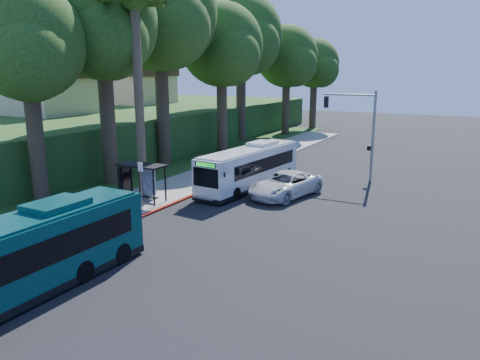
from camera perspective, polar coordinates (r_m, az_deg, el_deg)
The scene contains 19 objects.
ground at distance 30.12m, azimuth 2.35°, elevation -3.07°, with size 140.00×140.00×0.00m, color black.
sidewalk at distance 33.78m, azimuth -8.88°, elevation -1.30°, with size 4.50×70.00×0.12m, color gray.
red_curb at distance 29.37m, azimuth -9.94°, elevation -3.56°, with size 0.25×30.00×0.13m, color maroon.
grass_verge at distance 41.05m, azimuth -11.11°, elevation 1.18°, with size 8.00×70.00×0.06m, color #234719.
bus_shelter at distance 31.17m, azimuth -12.07°, elevation 0.64°, with size 3.20×1.51×2.55m.
stop_sign_pole at distance 28.35m, azimuth -11.97°, elevation -0.04°, with size 0.35×0.06×3.17m.
traffic_signal_pole at distance 37.33m, azimuth 14.46°, elevation 6.65°, with size 4.10×0.30×7.00m.
palm_tree at distance 32.33m, azimuth -12.76°, elevation 19.92°, with size 4.20×4.20×14.40m.
hillside_backdrop at distance 56.86m, azimuth -15.32°, elevation 6.75°, with size 24.00×60.00×8.80m.
tree_0 at distance 36.10m, azimuth -16.38°, elevation 17.12°, with size 8.40×8.00×15.70m.
tree_1 at distance 42.94m, azimuth -9.69°, elevation 18.81°, with size 10.50×10.00×18.26m.
tree_2 at distance 48.63m, azimuth -2.18°, elevation 15.66°, with size 8.82×8.40×15.12m.
tree_3 at distance 56.66m, azimuth 0.22°, elevation 16.86°, with size 10.08×9.60×17.28m.
tree_4 at distance 62.78m, azimuth 5.81°, elevation 14.40°, with size 8.40×8.00×14.14m.
tree_5 at distance 69.90m, azimuth 9.12°, elevation 13.56°, with size 7.35×7.00×12.86m.
tree_6 at distance 32.35m, azimuth -24.48°, elevation 14.32°, with size 7.56×7.20×13.74m.
white_bus at distance 34.26m, azimuth 1.30°, elevation 1.64°, with size 3.26×10.85×3.19m.
teal_bus at distance 19.73m, azimuth -24.98°, elevation -8.37°, with size 2.56×11.24×3.34m.
pickup at distance 32.11m, azimuth 5.57°, elevation -0.54°, with size 2.77×6.01×1.67m, color silver.
Camera 1 is at (12.44, -26.08, 8.51)m, focal length 35.00 mm.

